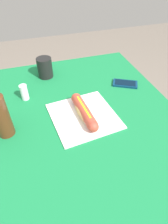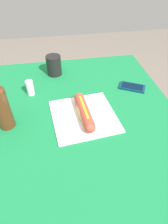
{
  "view_description": "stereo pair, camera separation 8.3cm",
  "coord_description": "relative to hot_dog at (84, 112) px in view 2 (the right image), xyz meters",
  "views": [
    {
      "loc": [
        0.6,
        -0.14,
        1.35
      ],
      "look_at": [
        0.0,
        0.05,
        0.79
      ],
      "focal_mm": 30.93,
      "sensor_mm": 36.0,
      "label": 1
    },
    {
      "loc": [
        0.62,
        -0.06,
        1.35
      ],
      "look_at": [
        0.0,
        0.05,
        0.79
      ],
      "focal_mm": 30.93,
      "sensor_mm": 36.0,
      "label": 2
    }
  ],
  "objects": [
    {
      "name": "paper_wrapper",
      "position": [
        -0.0,
        0.0,
        -0.03
      ],
      "size": [
        0.31,
        0.3,
        0.01
      ],
      "primitive_type": "cube",
      "rotation": [
        0.0,
        0.0,
        0.1
      ],
      "color": "silver",
      "rests_on": "dining_table"
    },
    {
      "name": "salt_shaker",
      "position": [
        -0.21,
        -0.24,
        0.01
      ],
      "size": [
        0.04,
        0.04,
        0.08
      ],
      "primitive_type": "cylinder",
      "color": "silver",
      "rests_on": "dining_table"
    },
    {
      "name": "cell_phone",
      "position": [
        -0.18,
        0.29,
        -0.03
      ],
      "size": [
        0.12,
        0.15,
        0.01
      ],
      "color": "#0A2D4C",
      "rests_on": "dining_table"
    },
    {
      "name": "dining_table",
      "position": [
        -0.0,
        -0.05,
        -0.17
      ],
      "size": [
        1.09,
        0.96,
        0.76
      ],
      "color": "brown",
      "rests_on": "ground"
    },
    {
      "name": "soda_bottle",
      "position": [
        -0.01,
        -0.33,
        0.08
      ],
      "size": [
        0.07,
        0.07,
        0.25
      ],
      "color": "#4C2814",
      "rests_on": "dining_table"
    },
    {
      "name": "ground_plane",
      "position": [
        -0.0,
        -0.05,
        -0.79
      ],
      "size": [
        6.0,
        6.0,
        0.0
      ],
      "primitive_type": "plane",
      "color": "#6B6056",
      "rests_on": "ground"
    },
    {
      "name": "hot_dog",
      "position": [
        0.0,
        0.0,
        0.0
      ],
      "size": [
        0.24,
        0.07,
        0.05
      ],
      "color": "tan",
      "rests_on": "paper_wrapper"
    },
    {
      "name": "drinking_cup",
      "position": [
        -0.39,
        -0.11,
        0.02
      ],
      "size": [
        0.08,
        0.08,
        0.11
      ],
      "primitive_type": "cylinder",
      "color": "black",
      "rests_on": "dining_table"
    }
  ]
}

